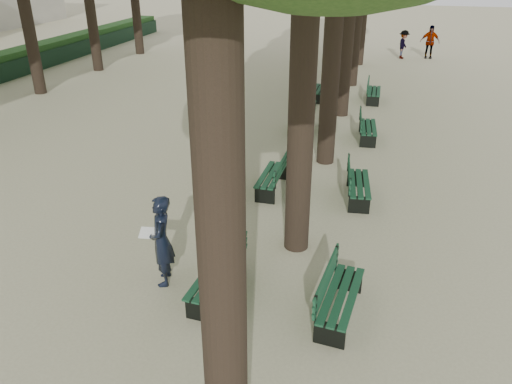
# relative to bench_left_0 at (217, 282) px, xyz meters

# --- Properties ---
(ground) EXTENTS (120.00, 120.00, 0.00)m
(ground) POSITION_rel_bench_left_0_xyz_m (-0.37, -0.98, -0.27)
(ground) COLOR tan
(ground) RESTS_ON ground
(bench_left_0) EXTENTS (0.70, 1.84, 0.92)m
(bench_left_0) POSITION_rel_bench_left_0_xyz_m (0.00, 0.00, 0.00)
(bench_left_0) COLOR black
(bench_left_0) RESTS_ON ground
(bench_left_1) EXTENTS (0.59, 1.81, 0.92)m
(bench_left_1) POSITION_rel_bench_left_0_xyz_m (0.00, 4.64, 0.00)
(bench_left_1) COLOR black
(bench_left_1) RESTS_ON ground
(bench_left_2) EXTENTS (0.64, 1.82, 0.92)m
(bench_left_2) POSITION_rel_bench_left_0_xyz_m (0.00, 9.66, 0.00)
(bench_left_2) COLOR black
(bench_left_2) RESTS_ON ground
(bench_left_3) EXTENTS (0.57, 1.80, 0.92)m
(bench_left_3) POSITION_rel_bench_left_0_xyz_m (0.00, 14.10, 0.00)
(bench_left_3) COLOR black
(bench_left_3) RESTS_ON ground
(bench_right_0) EXTENTS (0.76, 1.85, 0.92)m
(bench_right_0) POSITION_rel_bench_left_0_xyz_m (2.27, -0.06, 0.00)
(bench_right_0) COLOR black
(bench_right_0) RESTS_ON ground
(bench_right_1) EXTENTS (0.75, 1.85, 0.92)m
(bench_right_1) POSITION_rel_bench_left_0_xyz_m (2.27, 4.67, 0.00)
(bench_right_1) COLOR black
(bench_right_1) RESTS_ON ground
(bench_right_2) EXTENTS (0.71, 1.84, 0.92)m
(bench_right_2) POSITION_rel_bench_left_0_xyz_m (2.27, 9.35, 0.00)
(bench_right_2) COLOR black
(bench_right_2) RESTS_ON ground
(bench_right_3) EXTENTS (0.59, 1.81, 0.92)m
(bench_right_3) POSITION_rel_bench_left_0_xyz_m (2.27, 14.30, 0.00)
(bench_right_3) COLOR black
(bench_right_3) RESTS_ON ground
(man_with_map) EXTENTS (0.72, 0.81, 1.82)m
(man_with_map) POSITION_rel_bench_left_0_xyz_m (-1.10, 0.13, 0.64)
(man_with_map) COLOR black
(man_with_map) RESTS_ON ground
(pedestrian_c) EXTENTS (1.13, 0.42, 1.90)m
(pedestrian_c) POSITION_rel_bench_left_0_xyz_m (5.04, 24.90, 0.68)
(pedestrian_c) COLOR #262628
(pedestrian_c) RESTS_ON ground
(pedestrian_d) EXTENTS (0.74, 0.76, 1.54)m
(pedestrian_d) POSITION_rel_bench_left_0_xyz_m (-1.90, 24.99, 0.50)
(pedestrian_d) COLOR #262628
(pedestrian_d) RESTS_ON ground
(pedestrian_e) EXTENTS (1.73, 0.60, 1.83)m
(pedestrian_e) POSITION_rel_bench_left_0_xyz_m (-6.87, 21.92, 0.64)
(pedestrian_e) COLOR #262628
(pedestrian_e) RESTS_ON ground
(pedestrian_b) EXTENTS (0.56, 1.10, 1.63)m
(pedestrian_b) POSITION_rel_bench_left_0_xyz_m (3.55, 24.42, 0.54)
(pedestrian_b) COLOR #262628
(pedestrian_b) RESTS_ON ground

